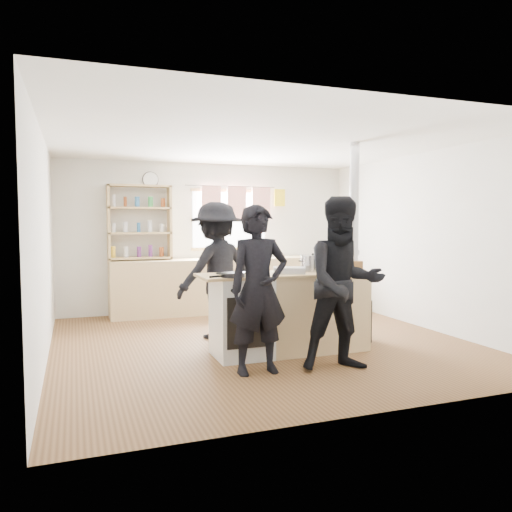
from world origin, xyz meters
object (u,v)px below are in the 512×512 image
Objects in this scene: stockpot_counter at (313,263)px; person_near_right at (344,284)px; skillet_greens at (233,274)px; stockpot_stove at (257,265)px; person_near_left at (259,290)px; flue_heater at (353,291)px; bread_board at (353,267)px; person_far at (217,270)px; cooking_island at (290,312)px; thermos at (272,249)px; roast_tray at (289,270)px.

stockpot_counter is 0.89m from person_near_right.
stockpot_stove is (0.41, 0.39, 0.06)m from skillet_greens.
person_near_right is (0.86, -0.19, 0.04)m from person_near_left.
skillet_greens is at bearing -165.89° from flue_heater.
flue_heater is at bearing 14.11° from skillet_greens.
bread_board is 1.76m from person_far.
cooking_island is 5.86× the size of skillet_greens.
person_near_left is (-0.62, -0.63, 0.38)m from cooking_island.
stockpot_stove is 0.14× the size of person_near_left.
person_near_right is (-0.65, -3.58, -0.16)m from thermos.
thermos is at bearing -151.29° from person_far.
thermos is 2.85m from bread_board.
stockpot_stove is at bearing 70.03° from person_near_left.
bread_board is at bearing -16.93° from stockpot_counter.
skillet_greens is 1.17m from person_near_right.
flue_heater reaches higher than person_near_left.
cooking_island is 1.11× the size of person_near_right.
roast_tray is at bearing 178.68° from bread_board.
skillet_greens is 1.22m from person_far.
person_near_right is at bearing -126.64° from bread_board.
stockpot_stove is at bearing 85.74° from person_far.
person_far is at bearing 134.62° from stockpot_counter.
flue_heater reaches higher than stockpot_stove.
roast_tray reaches higher than skillet_greens.
cooking_island is 4.65× the size of roast_tray.
person_far reaches higher than person_near_left.
stockpot_stove is 0.09× the size of flue_heater.
bread_board is (-0.10, -2.85, -0.07)m from thermos.
bread_board is (0.46, -0.14, -0.05)m from stockpot_counter.
flue_heater reaches higher than roast_tray.
cooking_island is at bearing 57.37° from roast_tray.
person_near_right reaches higher than cooking_island.
skillet_greens is at bearing 61.28° from person_far.
person_far is (0.02, 1.63, 0.04)m from person_near_left.
roast_tray is (-0.93, -2.83, -0.08)m from thermos.
bread_board reaches higher than skillet_greens.
person_far reaches higher than roast_tray.
stockpot_stove reaches higher than roast_tray.
roast_tray is (-0.04, -0.06, 0.50)m from cooking_island.
cooking_island is 8.49× the size of stockpot_stove.
bread_board is at bearing -5.63° from cooking_island.
flue_heater is at bearing 63.07° from person_near_right.
person_near_left is 0.88m from person_near_right.
stockpot_stove is 1.16m from person_near_right.
skillet_greens is at bearing 107.16° from person_near_left.
roast_tray is 0.17× the size of flue_heater.
thermos is 0.17× the size of person_far.
roast_tray is at bearing -122.63° from cooking_island.
thermos is 0.15× the size of cooking_island.
stockpot_stove is at bearing -177.89° from flue_heater.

